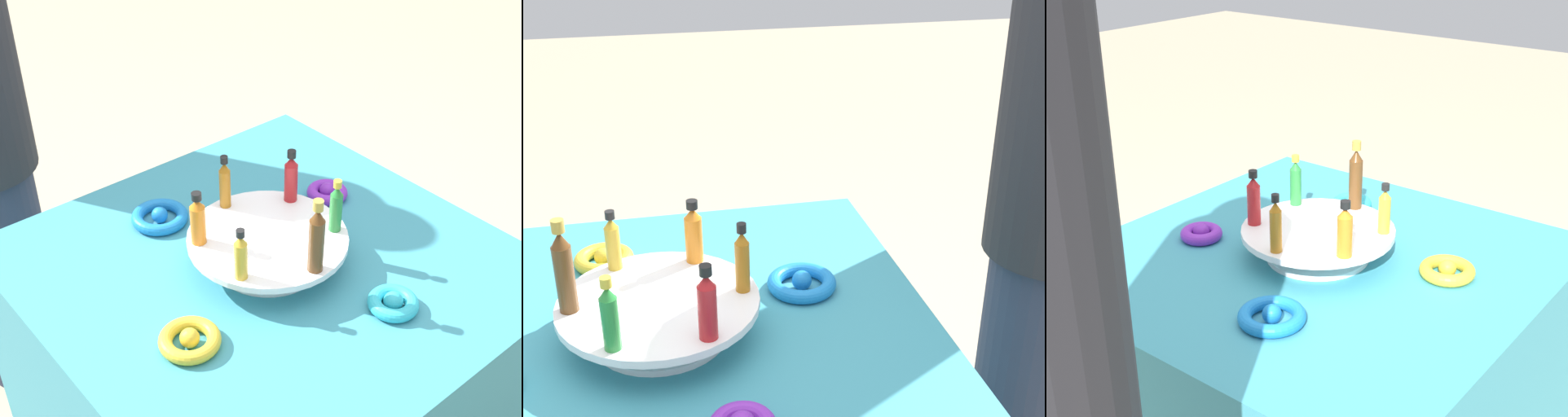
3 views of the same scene
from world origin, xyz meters
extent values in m
cube|color=teal|center=(0.00, 0.00, 0.37)|extent=(0.83, 0.83, 0.74)
cylinder|color=white|center=(0.00, 0.00, 0.75)|extent=(0.20, 0.20, 0.01)
cylinder|color=white|center=(0.00, 0.00, 0.77)|extent=(0.10, 0.10, 0.04)
cylinder|color=white|center=(0.00, 0.00, 0.80)|extent=(0.29, 0.29, 0.01)
cylinder|color=orange|center=(-0.06, -0.11, 0.84)|extent=(0.03, 0.03, 0.07)
cone|color=orange|center=(-0.06, -0.11, 0.89)|extent=(0.03, 0.03, 0.02)
cylinder|color=black|center=(-0.06, -0.11, 0.90)|extent=(0.02, 0.02, 0.01)
cylinder|color=gold|center=(0.06, -0.11, 0.84)|extent=(0.02, 0.02, 0.07)
cone|color=gold|center=(0.06, -0.11, 0.88)|extent=(0.02, 0.02, 0.02)
cylinder|color=black|center=(0.06, -0.11, 0.90)|extent=(0.01, 0.01, 0.01)
cylinder|color=brown|center=(0.12, 0.00, 0.85)|extent=(0.03, 0.03, 0.10)
cone|color=brown|center=(0.12, 0.00, 0.92)|extent=(0.03, 0.03, 0.02)
cylinder|color=#B79338|center=(0.12, 0.00, 0.94)|extent=(0.02, 0.02, 0.02)
cylinder|color=#288438|center=(0.06, 0.11, 0.84)|extent=(0.02, 0.02, 0.08)
cone|color=#288438|center=(0.06, 0.11, 0.89)|extent=(0.02, 0.02, 0.02)
cylinder|color=gold|center=(0.06, 0.11, 0.90)|extent=(0.01, 0.01, 0.01)
cylinder|color=#B21E23|center=(-0.06, 0.11, 0.84)|extent=(0.03, 0.03, 0.08)
cone|color=#B21E23|center=(-0.06, 0.11, 0.89)|extent=(0.02, 0.02, 0.02)
cylinder|color=black|center=(-0.06, 0.11, 0.91)|extent=(0.02, 0.02, 0.01)
cylinder|color=#AD6B19|center=(-0.12, 0.00, 0.84)|extent=(0.02, 0.02, 0.08)
cone|color=#AD6B19|center=(-0.12, 0.00, 0.89)|extent=(0.02, 0.02, 0.02)
cylinder|color=black|center=(-0.12, 0.00, 0.91)|extent=(0.01, 0.01, 0.01)
torus|color=purple|center=(-0.08, 0.23, 0.76)|extent=(0.08, 0.08, 0.02)
sphere|color=purple|center=(-0.08, 0.23, 0.76)|extent=(0.03, 0.03, 0.03)
torus|color=blue|center=(-0.23, -0.08, 0.76)|extent=(0.11, 0.11, 0.02)
sphere|color=blue|center=(-0.23, -0.08, 0.76)|extent=(0.03, 0.03, 0.03)
torus|color=gold|center=(0.08, -0.23, 0.76)|extent=(0.10, 0.10, 0.02)
sphere|color=gold|center=(0.08, -0.23, 0.76)|extent=(0.03, 0.03, 0.03)
torus|color=#2DB7CC|center=(0.23, 0.08, 0.76)|extent=(0.09, 0.09, 0.02)
sphere|color=#2DB7CC|center=(0.23, 0.08, 0.76)|extent=(0.03, 0.03, 0.03)
camera|label=1|loc=(0.79, -0.68, 1.59)|focal=50.00mm
camera|label=2|loc=(0.02, 0.91, 1.36)|focal=50.00mm
camera|label=3|loc=(-0.99, -0.74, 1.38)|focal=50.00mm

